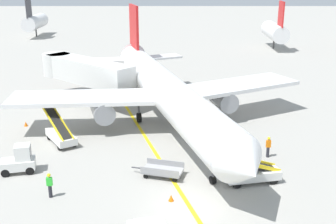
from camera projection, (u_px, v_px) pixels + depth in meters
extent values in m
plane|color=#9E9B93|center=(188.00, 206.00, 26.47)|extent=(300.00, 300.00, 0.00)
cube|color=yellow|center=(168.00, 170.00, 31.21)|extent=(22.59, 76.91, 0.01)
cylinder|color=white|center=(168.00, 92.00, 38.60)|extent=(11.53, 29.73, 3.30)
cone|color=white|center=(247.00, 168.00, 23.85)|extent=(3.77, 3.21, 3.23)
cone|color=white|center=(132.00, 54.00, 53.40)|extent=(3.79, 3.56, 3.14)
cube|color=white|center=(236.00, 86.00, 42.05)|extent=(13.54, 10.02, 0.36)
cylinder|color=gray|center=(225.00, 100.00, 41.03)|extent=(2.72, 3.60, 1.90)
cube|color=white|center=(84.00, 98.00, 38.14)|extent=(13.29, 5.34, 0.36)
cylinder|color=gray|center=(104.00, 110.00, 37.98)|extent=(2.72, 3.60, 1.90)
cube|color=red|center=(136.00, 27.00, 50.05)|extent=(1.38, 3.92, 5.20)
cube|color=white|center=(161.00, 57.00, 51.64)|extent=(5.64, 4.14, 0.24)
cube|color=white|center=(112.00, 60.00, 50.07)|extent=(5.46, 2.92, 0.24)
cylinder|color=#4C4C51|center=(215.00, 163.00, 28.73)|extent=(0.20, 0.20, 3.12)
cylinder|color=black|center=(214.00, 180.00, 29.14)|extent=(0.49, 0.64, 0.56)
cylinder|color=#4C4C51|center=(184.00, 103.00, 41.60)|extent=(0.20, 0.20, 3.12)
cylinder|color=black|center=(184.00, 113.00, 41.95)|extent=(0.60, 1.02, 0.96)
cylinder|color=#4C4C51|center=(140.00, 107.00, 40.45)|extent=(0.20, 0.20, 3.12)
cylinder|color=black|center=(140.00, 117.00, 40.80)|extent=(0.60, 1.02, 0.96)
cube|color=black|center=(233.00, 148.00, 25.56)|extent=(2.97, 1.74, 0.60)
cube|color=silver|center=(90.00, 71.00, 45.50)|extent=(10.77, 9.82, 2.50)
cylinder|color=silver|center=(59.00, 64.00, 49.05)|extent=(3.20, 3.20, 2.50)
cylinder|color=#59595B|center=(102.00, 96.00, 45.16)|extent=(0.56, 0.56, 2.35)
cube|color=#333338|center=(103.00, 105.00, 45.45)|extent=(1.80, 1.40, 0.50)
cube|color=silver|center=(20.00, 164.00, 30.70)|extent=(2.63, 1.80, 0.70)
cube|color=silver|center=(24.00, 152.00, 30.50)|extent=(1.28, 1.25, 1.10)
cube|color=black|center=(32.00, 151.00, 30.61)|extent=(0.29, 0.97, 0.77)
cylinder|color=black|center=(33.00, 164.00, 31.50)|extent=(0.63, 0.35, 0.60)
cylinder|color=black|center=(31.00, 170.00, 30.48)|extent=(0.63, 0.35, 0.60)
cylinder|color=black|center=(9.00, 166.00, 31.15)|extent=(0.63, 0.35, 0.60)
cylinder|color=black|center=(7.00, 173.00, 30.13)|extent=(0.63, 0.35, 0.60)
cube|color=silver|center=(62.00, 136.00, 35.90)|extent=(3.33, 4.00, 0.60)
cylinder|color=black|center=(50.00, 136.00, 36.73)|extent=(0.51, 0.62, 0.60)
cylinder|color=black|center=(65.00, 133.00, 37.38)|extent=(0.51, 0.62, 0.60)
cylinder|color=black|center=(61.00, 146.00, 34.61)|extent=(0.51, 0.62, 0.60)
cylinder|color=black|center=(76.00, 143.00, 35.27)|extent=(0.51, 0.62, 0.60)
cube|color=black|center=(59.00, 124.00, 36.07)|extent=(3.48, 4.67, 1.76)
cube|color=yellow|center=(54.00, 123.00, 35.80)|extent=(2.81, 4.25, 1.84)
cube|color=yellow|center=(64.00, 121.00, 36.27)|extent=(2.81, 4.25, 1.84)
cube|color=silver|center=(253.00, 174.00, 29.29)|extent=(4.03, 2.25, 0.60)
cylinder|color=black|center=(238.00, 184.00, 28.54)|extent=(0.63, 0.34, 0.60)
cylinder|color=black|center=(232.00, 176.00, 29.72)|extent=(0.63, 0.34, 0.60)
cylinder|color=black|center=(275.00, 180.00, 29.05)|extent=(0.63, 0.34, 0.60)
cylinder|color=black|center=(267.00, 172.00, 30.23)|extent=(0.63, 0.34, 0.60)
cube|color=black|center=(246.00, 162.00, 28.87)|extent=(5.07, 1.90, 1.76)
cube|color=yellow|center=(249.00, 164.00, 28.41)|extent=(4.93, 1.11, 1.84)
cube|color=yellow|center=(244.00, 158.00, 29.25)|extent=(4.93, 1.11, 1.84)
cube|color=#A5A5A8|center=(164.00, 171.00, 30.11)|extent=(3.10, 2.20, 0.16)
cube|color=#4C4C51|center=(139.00, 168.00, 30.60)|extent=(0.89, 0.32, 0.08)
cylinder|color=#4C4C51|center=(134.00, 167.00, 30.72)|extent=(0.12, 0.12, 0.05)
cube|color=gray|center=(161.00, 172.00, 29.35)|extent=(2.71, 0.82, 0.50)
cube|color=gray|center=(167.00, 163.00, 30.71)|extent=(2.71, 0.82, 0.50)
cylinder|color=black|center=(147.00, 176.00, 29.92)|extent=(0.38, 0.21, 0.36)
cylinder|color=black|center=(152.00, 169.00, 31.02)|extent=(0.38, 0.21, 0.36)
cylinder|color=black|center=(176.00, 180.00, 29.38)|extent=(0.38, 0.21, 0.36)
cylinder|color=black|center=(180.00, 172.00, 30.47)|extent=(0.38, 0.21, 0.36)
cylinder|color=#26262D|center=(269.00, 152.00, 33.22)|extent=(0.24, 0.24, 0.85)
cube|color=orange|center=(270.00, 144.00, 32.99)|extent=(0.36, 0.22, 0.56)
sphere|color=tan|center=(270.00, 139.00, 32.87)|extent=(0.20, 0.20, 0.20)
sphere|color=yellow|center=(270.00, 139.00, 32.85)|extent=(0.24, 0.24, 0.24)
cylinder|color=#26262D|center=(52.00, 191.00, 27.41)|extent=(0.24, 0.24, 0.85)
cube|color=green|center=(51.00, 181.00, 27.18)|extent=(0.36, 0.22, 0.56)
sphere|color=tan|center=(50.00, 176.00, 27.06)|extent=(0.20, 0.20, 0.20)
sphere|color=yellow|center=(50.00, 175.00, 27.04)|extent=(0.24, 0.24, 0.24)
cone|color=orange|center=(27.00, 124.00, 39.92)|extent=(0.36, 0.36, 0.44)
cone|color=orange|center=(172.00, 198.00, 27.00)|extent=(0.36, 0.36, 0.44)
cylinder|color=silver|center=(37.00, 22.00, 91.89)|extent=(3.00, 10.00, 3.00)
cylinder|color=#3F3F3F|center=(38.00, 33.00, 92.63)|extent=(0.30, 0.30, 1.60)
cube|color=#333338|center=(30.00, 7.00, 87.45)|extent=(0.24, 3.20, 4.40)
cylinder|color=silver|center=(276.00, 32.00, 77.81)|extent=(3.00, 10.00, 3.00)
cylinder|color=#3F3F3F|center=(275.00, 44.00, 78.55)|extent=(0.30, 0.30, 1.60)
cube|color=red|center=(283.00, 14.00, 73.38)|extent=(0.24, 3.20, 4.40)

